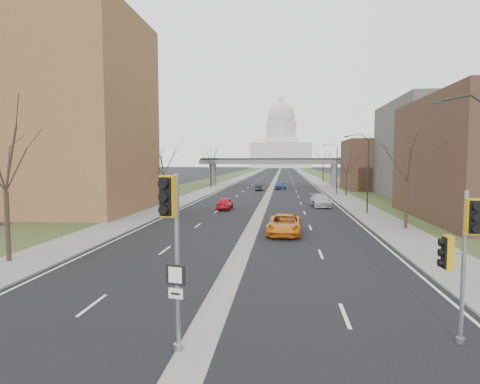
% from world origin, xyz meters
% --- Properties ---
extents(ground, '(700.00, 700.00, 0.00)m').
position_xyz_m(ground, '(0.00, 0.00, 0.00)').
color(ground, black).
rests_on(ground, ground).
extents(road_surface, '(20.00, 600.00, 0.01)m').
position_xyz_m(road_surface, '(0.00, 150.00, 0.01)').
color(road_surface, black).
rests_on(road_surface, ground).
extents(median_strip, '(1.20, 600.00, 0.02)m').
position_xyz_m(median_strip, '(0.00, 150.00, 0.00)').
color(median_strip, gray).
rests_on(median_strip, ground).
extents(sidewalk_right, '(4.00, 600.00, 0.12)m').
position_xyz_m(sidewalk_right, '(12.00, 150.00, 0.06)').
color(sidewalk_right, gray).
rests_on(sidewalk_right, ground).
extents(sidewalk_left, '(4.00, 600.00, 0.12)m').
position_xyz_m(sidewalk_left, '(-12.00, 150.00, 0.06)').
color(sidewalk_left, gray).
rests_on(sidewalk_left, ground).
extents(grass_verge_right, '(8.00, 600.00, 0.10)m').
position_xyz_m(grass_verge_right, '(18.00, 150.00, 0.05)').
color(grass_verge_right, '#2C3B1B').
rests_on(grass_verge_right, ground).
extents(grass_verge_left, '(8.00, 600.00, 0.10)m').
position_xyz_m(grass_verge_left, '(-18.00, 150.00, 0.05)').
color(grass_verge_left, '#2C3B1B').
rests_on(grass_verge_left, ground).
extents(apartment_building, '(25.00, 16.00, 22.00)m').
position_xyz_m(apartment_building, '(-26.00, 30.00, 11.00)').
color(apartment_building, olive).
rests_on(apartment_building, ground).
extents(commercial_block_mid, '(18.00, 22.00, 15.00)m').
position_xyz_m(commercial_block_mid, '(28.00, 52.00, 7.50)').
color(commercial_block_mid, '#5C5854').
rests_on(commercial_block_mid, ground).
extents(commercial_block_far, '(14.00, 14.00, 10.00)m').
position_xyz_m(commercial_block_far, '(22.00, 70.00, 5.00)').
color(commercial_block_far, '#462B20').
rests_on(commercial_block_far, ground).
extents(pedestrian_bridge, '(34.00, 3.00, 6.45)m').
position_xyz_m(pedestrian_bridge, '(0.00, 80.00, 4.84)').
color(pedestrian_bridge, slate).
rests_on(pedestrian_bridge, ground).
extents(capitol, '(48.00, 42.00, 55.75)m').
position_xyz_m(capitol, '(0.00, 320.00, 18.60)').
color(capitol, beige).
rests_on(capitol, ground).
extents(streetlight_near, '(2.61, 0.20, 8.70)m').
position_xyz_m(streetlight_near, '(10.99, 6.00, 6.95)').
color(streetlight_near, black).
rests_on(streetlight_near, sidewalk_right).
extents(streetlight_mid, '(2.61, 0.20, 8.70)m').
position_xyz_m(streetlight_mid, '(10.99, 32.00, 6.95)').
color(streetlight_mid, black).
rests_on(streetlight_mid, sidewalk_right).
extents(streetlight_far, '(2.61, 0.20, 8.70)m').
position_xyz_m(streetlight_far, '(10.99, 58.00, 6.95)').
color(streetlight_far, black).
rests_on(streetlight_far, sidewalk_right).
extents(tree_left_a, '(7.20, 7.20, 9.40)m').
position_xyz_m(tree_left_a, '(-13.00, 8.00, 6.64)').
color(tree_left_a, '#382B21').
rests_on(tree_left_a, sidewalk_left).
extents(tree_left_b, '(6.75, 6.75, 8.81)m').
position_xyz_m(tree_left_b, '(-13.00, 38.00, 6.23)').
color(tree_left_b, '#382B21').
rests_on(tree_left_b, sidewalk_left).
extents(tree_left_c, '(7.65, 7.65, 9.99)m').
position_xyz_m(tree_left_c, '(-13.00, 72.00, 7.04)').
color(tree_left_c, '#382B21').
rests_on(tree_left_c, sidewalk_left).
extents(tree_right_a, '(7.20, 7.20, 9.40)m').
position_xyz_m(tree_right_a, '(13.00, 22.00, 6.64)').
color(tree_right_a, '#382B21').
rests_on(tree_right_a, sidewalk_right).
extents(tree_right_b, '(6.30, 6.30, 8.22)m').
position_xyz_m(tree_right_b, '(13.00, 55.00, 5.82)').
color(tree_right_b, '#382B21').
rests_on(tree_right_b, sidewalk_right).
extents(tree_right_c, '(7.65, 7.65, 9.99)m').
position_xyz_m(tree_right_c, '(13.00, 95.00, 7.04)').
color(tree_right_c, '#382B21').
rests_on(tree_right_c, sidewalk_right).
extents(signal_pole_median, '(0.69, 0.91, 5.46)m').
position_xyz_m(signal_pole_median, '(-0.60, -1.65, 3.81)').
color(signal_pole_median, gray).
rests_on(signal_pole_median, ground).
extents(signal_pole_right, '(0.87, 0.86, 4.93)m').
position_xyz_m(signal_pole_right, '(8.17, -0.07, 3.23)').
color(signal_pole_right, gray).
rests_on(signal_pole_right, ground).
extents(car_left_near, '(1.85, 4.35, 1.47)m').
position_xyz_m(car_left_near, '(-4.39, 34.42, 0.73)').
color(car_left_near, red).
rests_on(car_left_near, ground).
extents(car_left_far, '(1.56, 3.81, 1.23)m').
position_xyz_m(car_left_far, '(-2.00, 65.06, 0.61)').
color(car_left_far, black).
rests_on(car_left_far, ground).
extents(car_right_near, '(2.90, 5.79, 1.57)m').
position_xyz_m(car_right_near, '(2.75, 18.69, 0.79)').
color(car_right_near, '#CC6C15').
rests_on(car_right_near, ground).
extents(car_right_mid, '(2.66, 5.46, 1.53)m').
position_xyz_m(car_right_mid, '(7.30, 38.44, 0.76)').
color(car_right_mid, '#ACADB4').
rests_on(car_right_mid, ground).
extents(car_right_far, '(2.48, 4.84, 1.58)m').
position_xyz_m(car_right_far, '(2.00, 69.00, 0.79)').
color(car_right_far, navy).
rests_on(car_right_far, ground).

